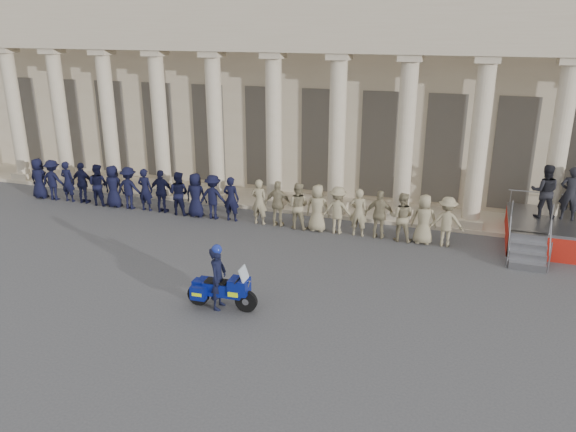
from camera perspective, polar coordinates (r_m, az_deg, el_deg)
The scene contains 5 objects.
ground at distance 16.19m, azimuth -7.01°, elevation -8.08°, with size 90.00×90.00×0.00m, color #404042.
building at distance 28.51m, azimuth 5.93°, elevation 13.27°, with size 40.00×12.50×9.00m.
officer_rank at distance 22.05m, azimuth -6.96°, elevation 1.87°, with size 18.34×0.67×1.77m.
motorcycle at distance 15.31m, azimuth -6.69°, elevation -7.42°, with size 2.00×0.83×1.28m.
rider at distance 15.19m, azimuth -7.13°, elevation -6.15°, with size 0.45×0.66×1.84m.
Camera 1 is at (6.52, -12.87, 7.34)m, focal length 35.00 mm.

